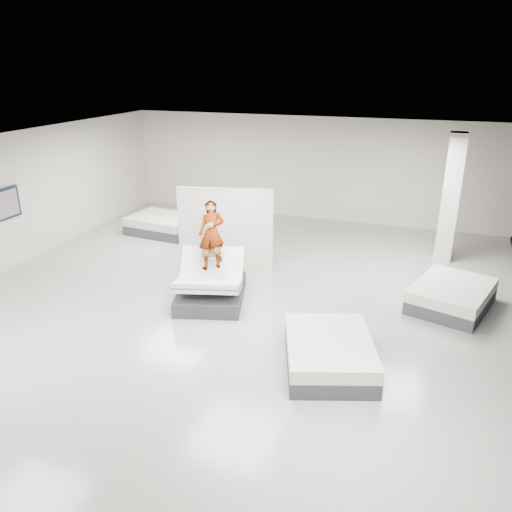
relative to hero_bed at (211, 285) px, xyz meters
The scene contains 10 objects.
room 1.46m from the hero_bed, 33.15° to the right, with size 14.00×14.04×3.20m.
hero_bed is the anchor object (origin of this frame).
person 0.84m from the hero_bed, 105.61° to the left, with size 0.56×0.37×1.53m, color slate.
remote 0.65m from the hero_bed, ahead, with size 0.05×0.14×0.03m, color black.
divider_panel 1.80m from the hero_bed, 101.20° to the left, with size 2.24×0.10×2.04m, color silver.
flat_bed_right_far 4.98m from the hero_bed, 15.73° to the left, with size 1.84×2.14×0.50m.
flat_bed_right_near 3.27m from the hero_bed, 29.62° to the right, with size 1.88×2.18×0.51m.
flat_bed_left_far 4.86m from the hero_bed, 130.81° to the left, with size 1.99×1.58×0.51m.
column 6.30m from the hero_bed, 41.54° to the left, with size 0.40×0.40×3.20m, color silver.
wall_poster 5.46m from the hero_bed, behind, with size 0.06×0.95×0.75m.
Camera 1 is at (3.40, -8.28, 4.72)m, focal length 35.00 mm.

